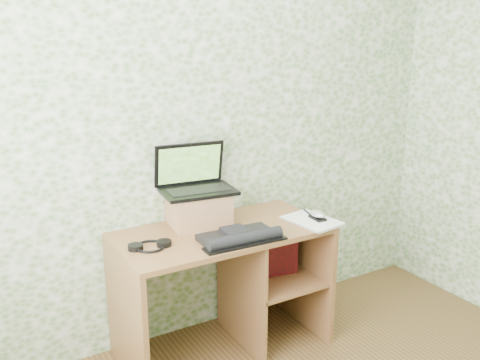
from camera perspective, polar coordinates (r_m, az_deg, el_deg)
wall_back at (r=3.15m, az=-4.71°, el=5.81°), size 3.50×0.00×3.50m
desk at (r=3.19m, az=-0.86°, el=-9.46°), size 1.20×0.60×0.75m
riser at (r=3.08m, az=-4.43°, el=-3.10°), size 0.35×0.31×0.19m
laptop at (r=3.07m, az=-4.86°, el=-0.02°), size 0.44×0.33×0.27m
keyboard at (r=2.88m, az=-0.04°, el=-6.06°), size 0.47×0.25×0.07m
headphones at (r=2.83m, az=-9.58°, el=-6.93°), size 0.23×0.19×0.03m
notepad at (r=3.18m, az=7.68°, el=-4.34°), size 0.27×0.35×0.02m
mouse at (r=3.18m, az=8.28°, el=-3.82°), size 0.08×0.12×0.04m
pen at (r=3.26m, az=7.36°, el=-3.56°), size 0.05×0.15×0.01m
red_box at (r=3.29m, az=3.96°, el=-7.59°), size 0.26×0.12×0.30m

